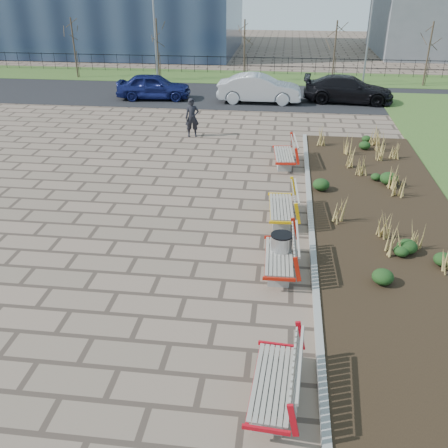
# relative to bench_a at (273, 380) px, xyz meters

# --- Properties ---
(ground) EXTENTS (120.00, 120.00, 0.00)m
(ground) POSITION_rel_bench_a_xyz_m (-3.00, 2.12, -0.50)
(ground) COLOR #725D4E
(ground) RESTS_ON ground
(planting_bed) EXTENTS (4.50, 18.00, 0.10)m
(planting_bed) POSITION_rel_bench_a_xyz_m (3.25, 7.12, -0.45)
(planting_bed) COLOR black
(planting_bed) RESTS_ON ground
(planting_curb) EXTENTS (0.16, 18.00, 0.15)m
(planting_curb) POSITION_rel_bench_a_xyz_m (0.92, 7.12, -0.42)
(planting_curb) COLOR gray
(planting_curb) RESTS_ON ground
(grass_verge_far) EXTENTS (80.00, 5.00, 0.04)m
(grass_verge_far) POSITION_rel_bench_a_xyz_m (-3.00, 30.12, -0.48)
(grass_verge_far) COLOR #33511E
(grass_verge_far) RESTS_ON ground
(road) EXTENTS (80.00, 7.00, 0.02)m
(road) POSITION_rel_bench_a_xyz_m (-3.00, 24.12, -0.49)
(road) COLOR black
(road) RESTS_ON ground
(bench_a) EXTENTS (1.04, 2.16, 1.00)m
(bench_a) POSITION_rel_bench_a_xyz_m (0.00, 0.00, 0.00)
(bench_a) COLOR #B80C18
(bench_a) RESTS_ON ground
(bench_b) EXTENTS (0.96, 2.12, 1.00)m
(bench_b) POSITION_rel_bench_a_xyz_m (0.00, 4.39, 0.00)
(bench_b) COLOR #A8190B
(bench_b) RESTS_ON ground
(bench_c) EXTENTS (1.02, 2.15, 1.00)m
(bench_c) POSITION_rel_bench_a_xyz_m (0.00, 7.37, 0.00)
(bench_c) COLOR #ECAF0C
(bench_c) RESTS_ON ground
(bench_d) EXTENTS (1.08, 2.17, 1.00)m
(bench_d) POSITION_rel_bench_a_xyz_m (0.00, 12.31, 0.00)
(bench_d) COLOR red
(bench_d) RESTS_ON ground
(litter_bin) EXTENTS (0.55, 0.55, 0.89)m
(litter_bin) POSITION_rel_bench_a_xyz_m (0.05, 4.69, -0.05)
(litter_bin) COLOR #B2B2B7
(litter_bin) RESTS_ON ground
(pedestrian) EXTENTS (0.72, 0.54, 1.76)m
(pedestrian) POSITION_rel_bench_a_xyz_m (-4.27, 15.65, 0.38)
(pedestrian) COLOR black
(pedestrian) RESTS_ON ground
(car_blue) EXTENTS (4.47, 2.09, 1.48)m
(car_blue) POSITION_rel_bench_a_xyz_m (-7.88, 22.73, 0.26)
(car_blue) COLOR #121952
(car_blue) RESTS_ON road
(car_silver) EXTENTS (4.82, 1.70, 1.59)m
(car_silver) POSITION_rel_bench_a_xyz_m (-1.59, 22.66, 0.31)
(car_silver) COLOR #AAACB2
(car_silver) RESTS_ON road
(car_black) EXTENTS (5.27, 2.46, 1.49)m
(car_black) POSITION_rel_bench_a_xyz_m (3.53, 23.31, 0.27)
(car_black) COLOR black
(car_black) RESTS_ON road
(tree_a) EXTENTS (1.40, 1.40, 4.00)m
(tree_a) POSITION_rel_bench_a_xyz_m (-15.00, 28.62, 1.54)
(tree_a) COLOR #4C3D2D
(tree_a) RESTS_ON grass_verge_far
(tree_b) EXTENTS (1.40, 1.40, 4.00)m
(tree_b) POSITION_rel_bench_a_xyz_m (-9.00, 28.62, 1.54)
(tree_b) COLOR #4C3D2D
(tree_b) RESTS_ON grass_verge_far
(tree_c) EXTENTS (1.40, 1.40, 4.00)m
(tree_c) POSITION_rel_bench_a_xyz_m (-3.00, 28.62, 1.54)
(tree_c) COLOR #4C3D2D
(tree_c) RESTS_ON grass_verge_far
(tree_d) EXTENTS (1.40, 1.40, 4.00)m
(tree_d) POSITION_rel_bench_a_xyz_m (3.00, 28.62, 1.54)
(tree_d) COLOR #4C3D2D
(tree_d) RESTS_ON grass_verge_far
(tree_e) EXTENTS (1.40, 1.40, 4.00)m
(tree_e) POSITION_rel_bench_a_xyz_m (9.00, 28.62, 1.54)
(tree_e) COLOR #4C3D2D
(tree_e) RESTS_ON grass_verge_far
(lamp_west) EXTENTS (0.24, 0.60, 6.00)m
(lamp_west) POSITION_rel_bench_a_xyz_m (-9.00, 28.12, 2.54)
(lamp_west) COLOR gray
(lamp_west) RESTS_ON grass_verge_far
(lamp_east) EXTENTS (0.24, 0.60, 6.00)m
(lamp_east) POSITION_rel_bench_a_xyz_m (5.00, 28.12, 2.54)
(lamp_east) COLOR gray
(lamp_east) RESTS_ON grass_verge_far
(railing_fence) EXTENTS (44.00, 0.10, 1.20)m
(railing_fence) POSITION_rel_bench_a_xyz_m (-3.00, 31.62, 0.14)
(railing_fence) COLOR black
(railing_fence) RESTS_ON grass_verge_far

